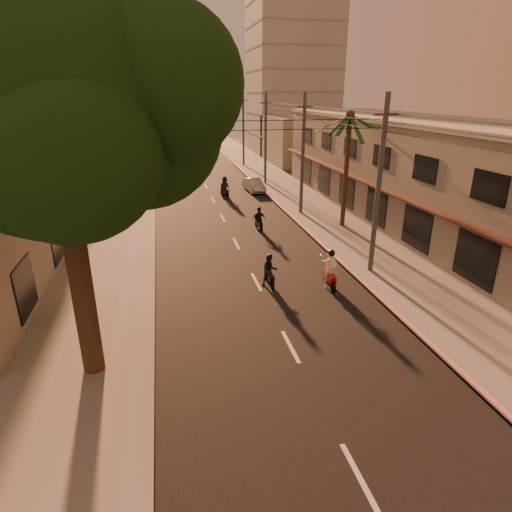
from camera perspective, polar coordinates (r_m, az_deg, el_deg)
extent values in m
plane|color=#383023|center=(14.97, 6.89, -16.02)|extent=(160.00, 160.00, 0.00)
cube|color=black|center=(32.74, -4.47, 5.07)|extent=(10.00, 140.00, 0.02)
cube|color=slate|center=(34.50, 8.02, 5.85)|extent=(5.00, 140.00, 0.12)
cube|color=slate|center=(32.62, -17.65, 4.16)|extent=(5.00, 140.00, 0.12)
cube|color=red|center=(29.19, 6.91, 3.17)|extent=(0.20, 60.00, 0.20)
cube|color=gray|center=(34.85, 19.74, 10.78)|extent=(8.00, 34.00, 7.00)
cube|color=#9C988D|center=(34.47, 20.51, 16.74)|extent=(8.20, 34.20, 0.30)
cube|color=#391E17|center=(32.88, 13.15, 10.19)|extent=(0.80, 34.00, 0.12)
cube|color=#B7B5B2|center=(70.36, 4.87, 25.06)|extent=(12.00, 12.00, 28.00)
cylinder|color=black|center=(14.76, -22.11, -4.52)|extent=(0.70, 0.70, 6.00)
cylinder|color=black|center=(14.07, -20.32, 7.50)|extent=(1.22, 2.17, 3.04)
cylinder|color=black|center=(13.63, -26.63, 7.05)|extent=(1.31, 1.49, 2.73)
sphere|color=black|center=(13.51, -25.41, 17.09)|extent=(7.20, 7.20, 7.20)
sphere|color=black|center=(14.25, -15.28, 16.39)|extent=(5.20, 5.20, 5.20)
sphere|color=black|center=(11.70, -23.60, 12.56)|extent=(4.60, 4.60, 4.60)
sphere|color=black|center=(12.71, -12.22, 21.59)|extent=(4.40, 4.40, 4.40)
sphere|color=black|center=(15.70, -19.61, 22.19)|extent=(4.40, 4.40, 4.40)
cylinder|color=black|center=(30.27, 11.89, 10.74)|extent=(0.32, 0.32, 7.60)
sphere|color=black|center=(29.85, 12.46, 17.92)|extent=(0.60, 0.60, 0.60)
cylinder|color=#38383A|center=(22.30, 16.00, 8.64)|extent=(0.26, 0.26, 9.00)
cube|color=#38383A|center=(21.87, 16.95, 17.61)|extent=(1.20, 0.12, 0.12)
cylinder|color=#38383A|center=(33.20, 6.25, 13.16)|extent=(0.26, 0.26, 9.00)
cube|color=#38383A|center=(32.91, 6.50, 19.20)|extent=(1.20, 0.12, 0.12)
cylinder|color=#38383A|center=(44.67, 1.27, 15.27)|extent=(0.26, 0.26, 9.00)
cube|color=#38383A|center=(44.45, 1.31, 19.77)|extent=(1.20, 0.12, 0.12)
cylinder|color=#38383A|center=(56.36, -1.70, 16.47)|extent=(0.26, 0.26, 9.00)
cube|color=#38383A|center=(56.19, -1.74, 20.03)|extent=(1.20, 0.12, 0.12)
cube|color=#9C988D|center=(59.38, 5.81, 15.15)|extent=(8.00, 14.00, 6.00)
cube|color=#9C988D|center=(46.75, -24.72, 10.82)|extent=(8.00, 14.00, 4.40)
cube|color=#9C988D|center=(64.19, -21.78, 14.71)|extent=(8.00, 14.00, 7.00)
cylinder|color=black|center=(21.90, 9.26, -2.58)|extent=(0.18, 0.63, 0.62)
cylinder|color=black|center=(20.68, 10.23, -4.10)|extent=(0.18, 0.63, 0.62)
cube|color=#B70E16|center=(21.10, 9.84, -2.67)|extent=(0.45, 1.25, 0.33)
cube|color=#B70E16|center=(21.52, 9.48, -1.68)|extent=(0.34, 0.15, 0.67)
cylinder|color=silver|center=(21.50, 9.46, -0.58)|extent=(0.61, 0.11, 0.04)
imported|color=white|center=(20.97, 9.89, -1.86)|extent=(0.78, 0.60, 1.86)
sphere|color=black|center=(20.65, 10.04, 0.39)|extent=(0.33, 0.33, 0.33)
sphere|color=silver|center=(21.30, 8.71, 0.06)|extent=(0.13, 0.13, 0.13)
sphere|color=silver|center=(21.46, 10.32, 0.12)|extent=(0.13, 0.13, 0.13)
cylinder|color=black|center=(21.74, 1.36, -2.61)|extent=(0.10, 0.53, 0.53)
cylinder|color=black|center=(20.70, 2.17, -3.89)|extent=(0.10, 0.53, 0.53)
cube|color=black|center=(21.05, 1.81, -2.68)|extent=(0.28, 1.04, 0.28)
cube|color=black|center=(21.41, 1.50, -1.84)|extent=(0.28, 0.10, 0.56)
cylinder|color=silver|center=(21.39, 1.43, -0.91)|extent=(0.52, 0.05, 0.04)
imported|color=black|center=(20.94, 1.82, -2.00)|extent=(0.78, 0.62, 1.58)
sphere|color=black|center=(20.66, 1.85, -0.11)|extent=(0.28, 0.28, 0.28)
cylinder|color=black|center=(30.24, 0.06, 4.28)|extent=(0.12, 0.53, 0.53)
cylinder|color=black|center=(29.15, 0.68, 3.64)|extent=(0.12, 0.53, 0.53)
cube|color=black|center=(29.55, 0.40, 4.40)|extent=(0.32, 1.05, 0.28)
cube|color=black|center=(29.95, 0.16, 4.91)|extent=(0.29, 0.11, 0.57)
cylinder|color=silver|center=(29.96, 0.10, 5.58)|extent=(0.52, 0.07, 0.04)
imported|color=black|center=(29.47, 0.41, 4.91)|extent=(0.97, 0.49, 1.59)
sphere|color=black|center=(29.28, 0.41, 6.31)|extent=(0.28, 0.28, 0.28)
cylinder|color=black|center=(40.10, -4.55, 8.47)|extent=(0.24, 0.62, 0.61)
cylinder|color=black|center=(38.87, -3.84, 8.09)|extent=(0.24, 0.62, 0.61)
cube|color=black|center=(39.35, -4.17, 8.68)|extent=(0.55, 1.23, 0.32)
cube|color=black|center=(39.81, -4.46, 9.05)|extent=(0.34, 0.18, 0.65)
cylinder|color=silver|center=(39.85, -4.54, 9.62)|extent=(0.59, 0.17, 0.04)
imported|color=black|center=(39.28, -4.18, 9.12)|extent=(1.13, 0.95, 1.82)
sphere|color=black|center=(39.11, -4.21, 10.35)|extent=(0.32, 0.32, 0.32)
imported|color=#A1A3A9|center=(41.56, -0.30, 9.44)|extent=(1.98, 4.05, 1.26)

